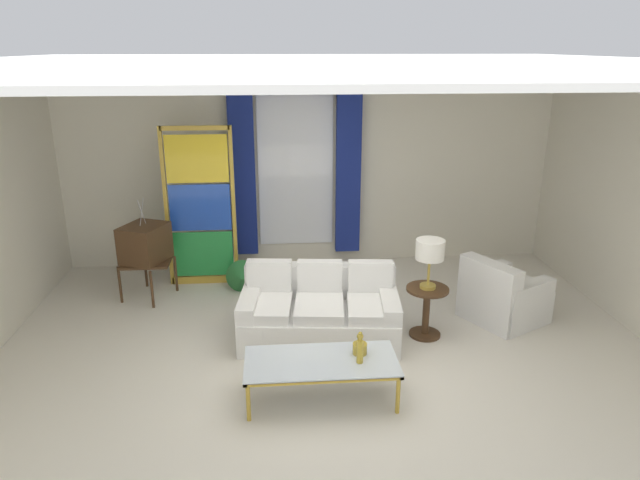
{
  "coord_description": "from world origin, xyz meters",
  "views": [
    {
      "loc": [
        -0.54,
        -5.35,
        3.19
      ],
      "look_at": [
        -0.02,
        0.9,
        1.05
      ],
      "focal_mm": 32.23,
      "sensor_mm": 36.0,
      "label": 1
    }
  ],
  "objects_px": {
    "round_side_table": "(426,307)",
    "table_lamp_brass": "(430,252)",
    "couch_white_long": "(320,312)",
    "stained_glass_divider": "(200,211)",
    "bottle_blue_decanter": "(360,347)",
    "vintage_tv": "(145,245)",
    "armchair_white": "(502,298)",
    "peacock_figurine": "(242,278)",
    "coffee_table": "(321,363)",
    "bottle_crystal_tall": "(360,350)"
  },
  "relations": [
    {
      "from": "round_side_table",
      "to": "table_lamp_brass",
      "type": "relative_size",
      "value": 1.04
    },
    {
      "from": "coffee_table",
      "to": "bottle_crystal_tall",
      "type": "relative_size",
      "value": 4.5
    },
    {
      "from": "armchair_white",
      "to": "round_side_table",
      "type": "xyz_separation_m",
      "value": [
        -1.01,
        -0.31,
        0.07
      ]
    },
    {
      "from": "coffee_table",
      "to": "round_side_table",
      "type": "bearing_deg",
      "value": 41.33
    },
    {
      "from": "bottle_blue_decanter",
      "to": "table_lamp_brass",
      "type": "xyz_separation_m",
      "value": [
        0.93,
        1.06,
        0.55
      ]
    },
    {
      "from": "bottle_crystal_tall",
      "to": "round_side_table",
      "type": "height_order",
      "value": "bottle_crystal_tall"
    },
    {
      "from": "coffee_table",
      "to": "peacock_figurine",
      "type": "xyz_separation_m",
      "value": [
        -0.86,
        2.52,
        -0.16
      ]
    },
    {
      "from": "bottle_blue_decanter",
      "to": "table_lamp_brass",
      "type": "relative_size",
      "value": 0.38
    },
    {
      "from": "vintage_tv",
      "to": "round_side_table",
      "type": "bearing_deg",
      "value": -22.02
    },
    {
      "from": "bottle_crystal_tall",
      "to": "peacock_figurine",
      "type": "relative_size",
      "value": 0.53
    },
    {
      "from": "stained_glass_divider",
      "to": "coffee_table",
      "type": "bearing_deg",
      "value": -64.51
    },
    {
      "from": "armchair_white",
      "to": "peacock_figurine",
      "type": "height_order",
      "value": "armchair_white"
    },
    {
      "from": "armchair_white",
      "to": "couch_white_long",
      "type": "bearing_deg",
      "value": -173.94
    },
    {
      "from": "stained_glass_divider",
      "to": "round_side_table",
      "type": "distance_m",
      "value": 3.31
    },
    {
      "from": "round_side_table",
      "to": "peacock_figurine",
      "type": "bearing_deg",
      "value": 147.44
    },
    {
      "from": "peacock_figurine",
      "to": "table_lamp_brass",
      "type": "relative_size",
      "value": 1.05
    },
    {
      "from": "stained_glass_divider",
      "to": "table_lamp_brass",
      "type": "bearing_deg",
      "value": -33.43
    },
    {
      "from": "vintage_tv",
      "to": "table_lamp_brass",
      "type": "height_order",
      "value": "vintage_tv"
    },
    {
      "from": "bottle_crystal_tall",
      "to": "vintage_tv",
      "type": "xyz_separation_m",
      "value": [
        -2.43,
        2.58,
        0.19
      ]
    },
    {
      "from": "stained_glass_divider",
      "to": "table_lamp_brass",
      "type": "xyz_separation_m",
      "value": [
        2.7,
        -1.78,
        -0.03
      ]
    },
    {
      "from": "bottle_blue_decanter",
      "to": "bottle_crystal_tall",
      "type": "bearing_deg",
      "value": -98.55
    },
    {
      "from": "bottle_blue_decanter",
      "to": "round_side_table",
      "type": "height_order",
      "value": "bottle_blue_decanter"
    },
    {
      "from": "bottle_blue_decanter",
      "to": "vintage_tv",
      "type": "bearing_deg",
      "value": 135.38
    },
    {
      "from": "armchair_white",
      "to": "round_side_table",
      "type": "distance_m",
      "value": 1.06
    },
    {
      "from": "coffee_table",
      "to": "bottle_crystal_tall",
      "type": "height_order",
      "value": "bottle_crystal_tall"
    },
    {
      "from": "armchair_white",
      "to": "round_side_table",
      "type": "bearing_deg",
      "value": -162.76
    },
    {
      "from": "couch_white_long",
      "to": "bottle_crystal_tall",
      "type": "relative_size",
      "value": 5.81
    },
    {
      "from": "bottle_crystal_tall",
      "to": "coffee_table",
      "type": "bearing_deg",
      "value": 168.92
    },
    {
      "from": "vintage_tv",
      "to": "peacock_figurine",
      "type": "xyz_separation_m",
      "value": [
        1.22,
        0.01,
        -0.51
      ]
    },
    {
      "from": "bottle_crystal_tall",
      "to": "peacock_figurine",
      "type": "height_order",
      "value": "bottle_crystal_tall"
    },
    {
      "from": "bottle_blue_decanter",
      "to": "stained_glass_divider",
      "type": "relative_size",
      "value": 0.1
    },
    {
      "from": "couch_white_long",
      "to": "bottle_blue_decanter",
      "type": "distance_m",
      "value": 1.18
    },
    {
      "from": "round_side_table",
      "to": "table_lamp_brass",
      "type": "distance_m",
      "value": 0.67
    },
    {
      "from": "bottle_crystal_tall",
      "to": "peacock_figurine",
      "type": "xyz_separation_m",
      "value": [
        -1.21,
        2.59,
        -0.32
      ]
    },
    {
      "from": "vintage_tv",
      "to": "round_side_table",
      "type": "height_order",
      "value": "vintage_tv"
    },
    {
      "from": "peacock_figurine",
      "to": "vintage_tv",
      "type": "bearing_deg",
      "value": -179.53
    },
    {
      "from": "peacock_figurine",
      "to": "coffee_table",
      "type": "bearing_deg",
      "value": -71.25
    },
    {
      "from": "bottle_crystal_tall",
      "to": "table_lamp_brass",
      "type": "xyz_separation_m",
      "value": [
        0.95,
        1.21,
        0.49
      ]
    },
    {
      "from": "armchair_white",
      "to": "peacock_figurine",
      "type": "bearing_deg",
      "value": 161.47
    },
    {
      "from": "coffee_table",
      "to": "armchair_white",
      "type": "relative_size",
      "value": 1.3
    },
    {
      "from": "vintage_tv",
      "to": "round_side_table",
      "type": "distance_m",
      "value": 3.67
    },
    {
      "from": "stained_glass_divider",
      "to": "table_lamp_brass",
      "type": "distance_m",
      "value": 3.23
    },
    {
      "from": "vintage_tv",
      "to": "table_lamp_brass",
      "type": "xyz_separation_m",
      "value": [
        3.38,
        -1.37,
        0.3
      ]
    },
    {
      "from": "armchair_white",
      "to": "stained_glass_divider",
      "type": "distance_m",
      "value": 4.06
    },
    {
      "from": "couch_white_long",
      "to": "stained_glass_divider",
      "type": "xyz_separation_m",
      "value": [
        -1.48,
        1.7,
        0.75
      ]
    },
    {
      "from": "bottle_crystal_tall",
      "to": "table_lamp_brass",
      "type": "distance_m",
      "value": 1.62
    },
    {
      "from": "coffee_table",
      "to": "table_lamp_brass",
      "type": "xyz_separation_m",
      "value": [
        1.3,
        1.15,
        0.65
      ]
    },
    {
      "from": "bottle_blue_decanter",
      "to": "vintage_tv",
      "type": "relative_size",
      "value": 0.16
    },
    {
      "from": "bottle_blue_decanter",
      "to": "table_lamp_brass",
      "type": "bearing_deg",
      "value": 48.69
    },
    {
      "from": "bottle_blue_decanter",
      "to": "armchair_white",
      "type": "height_order",
      "value": "armchair_white"
    }
  ]
}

